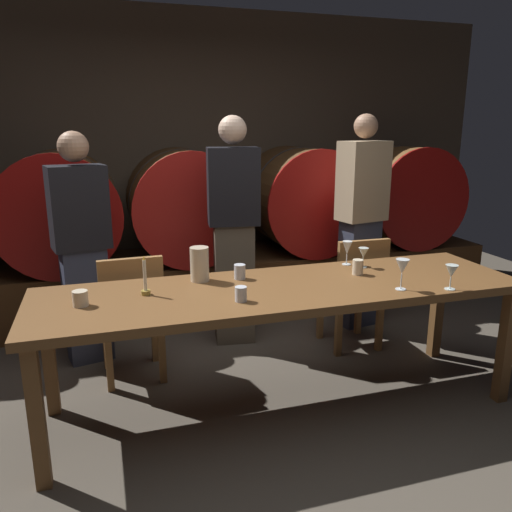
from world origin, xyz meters
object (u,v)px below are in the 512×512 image
(chair_left, at_px, (132,312))
(guest_left, at_px, (82,248))
(wine_barrel_center, at_px, (184,204))
(wine_glass_far_left, at_px, (347,248))
(dining_table, at_px, (283,297))
(wine_glass_center_right, at_px, (363,254))
(cup_far_right, at_px, (358,267))
(chair_right, at_px, (355,288))
(guest_center, at_px, (234,230))
(pitcher, at_px, (200,264))
(wine_barrel_left, at_px, (61,210))
(guest_right, at_px, (361,221))
(cup_center_right, at_px, (240,272))
(cup_center_left, at_px, (241,294))
(wine_barrel_right, at_px, (301,199))
(wine_glass_center_left, at_px, (402,267))
(candle_center, at_px, (145,284))
(wine_barrel_far_right, at_px, (397,194))
(wine_glass_far_right, at_px, (451,272))
(cup_far_left, at_px, (80,298))

(chair_left, xyz_separation_m, guest_left, (-0.29, 0.43, 0.35))
(wine_barrel_center, xyz_separation_m, wine_glass_far_left, (0.82, -1.57, -0.10))
(dining_table, distance_m, wine_glass_center_right, 0.69)
(cup_far_right, bearing_deg, chair_right, 62.06)
(guest_center, distance_m, pitcher, 0.90)
(wine_barrel_left, xyz_separation_m, wine_glass_far_left, (1.86, -1.57, -0.10))
(guest_right, distance_m, cup_center_right, 1.54)
(guest_right, distance_m, pitcher, 1.72)
(guest_left, bearing_deg, wine_barrel_center, -148.48)
(chair_right, relative_size, cup_far_right, 9.25)
(wine_glass_center_right, xyz_separation_m, cup_center_left, (-0.94, -0.40, -0.05))
(guest_left, bearing_deg, wine_glass_far_left, 143.76)
(pitcher, relative_size, cup_far_right, 2.16)
(guest_right, bearing_deg, wine_barrel_left, -30.58)
(cup_center_right, height_order, cup_far_right, cup_far_right)
(wine_barrel_center, bearing_deg, wine_barrel_right, 0.00)
(chair_right, distance_m, wine_glass_center_left, 1.00)
(dining_table, distance_m, chair_right, 1.05)
(candle_center, xyz_separation_m, pitcher, (0.33, 0.17, 0.04))
(dining_table, height_order, guest_left, guest_left)
(candle_center, distance_m, cup_center_left, 0.54)
(candle_center, bearing_deg, cup_far_right, 0.19)
(guest_left, bearing_deg, candle_center, 97.09)
(wine_barrel_far_right, bearing_deg, wine_glass_far_right, -115.27)
(cup_center_left, bearing_deg, cup_far_left, 167.75)
(wine_glass_center_left, bearing_deg, wine_glass_center_right, 87.67)
(wine_barrel_right, xyz_separation_m, chair_left, (-1.70, -1.28, -0.50))
(wine_glass_center_right, xyz_separation_m, cup_center_right, (-0.84, -0.01, -0.05))
(wine_barrel_left, height_order, wine_glass_center_left, wine_barrel_left)
(wine_barrel_right, relative_size, wine_glass_center_left, 5.54)
(wine_glass_far_left, xyz_separation_m, cup_far_right, (-0.04, -0.23, -0.06))
(pitcher, bearing_deg, candle_center, -153.27)
(wine_barrel_right, xyz_separation_m, cup_far_left, (-1.98, -1.89, -0.17))
(guest_left, distance_m, cup_center_right, 1.24)
(guest_left, xyz_separation_m, wine_glass_center_right, (1.76, -0.82, 0.03))
(chair_right, height_order, guest_left, guest_left)
(wine_barrel_center, relative_size, cup_center_right, 11.01)
(wine_barrel_center, xyz_separation_m, pitcher, (-0.18, -1.64, -0.11))
(wine_barrel_far_right, distance_m, chair_right, 1.75)
(dining_table, height_order, pitcher, pitcher)
(pitcher, height_order, cup_far_left, pitcher)
(pitcher, relative_size, wine_glass_far_right, 1.43)
(guest_center, height_order, wine_glass_far_right, guest_center)
(candle_center, xyz_separation_m, wine_glass_far_left, (1.34, 0.23, 0.05))
(guest_center, height_order, cup_center_right, guest_center)
(wine_barrel_left, height_order, cup_center_left, wine_barrel_left)
(guest_left, relative_size, cup_center_left, 20.42)
(wine_barrel_right, distance_m, cup_far_left, 2.74)
(pitcher, height_order, wine_glass_center_left, pitcher)
(chair_right, height_order, pitcher, pitcher)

